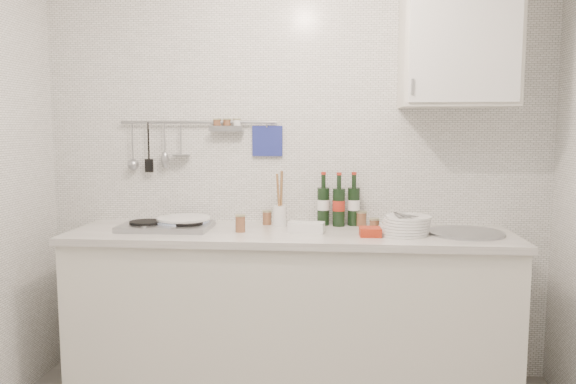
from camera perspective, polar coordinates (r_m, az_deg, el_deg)
The scene contains 14 objects.
back_wall at distance 3.36m, azimuth 0.65°, elevation 2.48°, with size 3.00×0.02×2.50m, color silver.
counter at distance 3.23m, azimuth 0.32°, elevation -12.50°, with size 2.44×0.64×0.96m.
wall_rail at distance 3.42m, azimuth -9.45°, elevation 5.41°, with size 0.98×0.09×0.34m.
wall_cabinet at distance 3.26m, azimuth 16.91°, elevation 14.41°, with size 0.60×0.38×0.70m.
plate_stack_hob at distance 3.29m, azimuth -10.75°, elevation -3.03°, with size 0.34×0.33×0.05m.
plate_stack_sink at distance 3.08m, azimuth 11.77°, elevation -3.33°, with size 0.30×0.29×0.11m.
wine_bottles at distance 3.28m, azimuth 5.17°, elevation -0.73°, with size 0.25×0.11×0.31m.
butter_dish at distance 3.06m, azimuth 1.88°, elevation -3.61°, with size 0.19×0.10×0.06m, color white.
strawberry_punnet at distance 2.99m, azimuth 8.35°, elevation -4.03°, with size 0.11×0.11×0.05m, color red.
utensil_crock at distance 3.26m, azimuth -0.85°, elevation -2.15°, with size 0.08×0.08×0.32m.
jar_a at distance 3.31m, azimuth -2.14°, elevation -2.59°, with size 0.06×0.06×0.08m.
jar_b at distance 3.30m, azimuth 7.44°, elevation -2.67°, with size 0.07×0.07×0.09m.
jar_c at distance 3.18m, azimuth 8.77°, elevation -3.23°, with size 0.06×0.06×0.07m.
jar_d at distance 3.09m, azimuth -4.86°, elevation -3.17°, with size 0.06×0.06×0.10m.
Camera 1 is at (0.26, -1.94, 1.49)m, focal length 35.00 mm.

